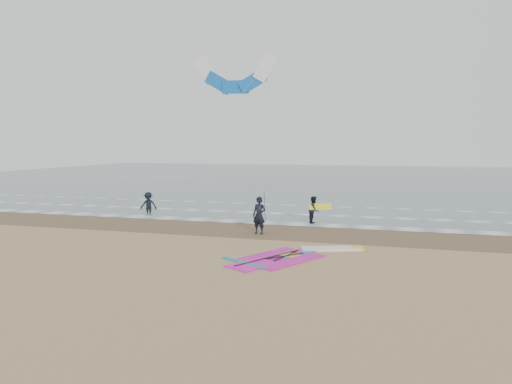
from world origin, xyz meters
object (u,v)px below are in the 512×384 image
(person_standing, at_px, (259,215))
(person_wading, at_px, (148,200))
(person_walking, at_px, (314,210))
(windsurf_rig, at_px, (295,255))
(surf_kite, at_px, (235,78))

(person_standing, height_order, person_wading, person_standing)
(person_standing, relative_size, person_walking, 1.21)
(person_walking, distance_m, person_wading, 11.64)
(windsurf_rig, bearing_deg, surf_kite, 118.46)
(windsurf_rig, distance_m, surf_kite, 16.54)
(person_standing, distance_m, person_walking, 4.60)
(windsurf_rig, height_order, surf_kite, surf_kite)
(windsurf_rig, relative_size, surf_kite, 0.58)
(person_walking, bearing_deg, windsurf_rig, -173.87)
(windsurf_rig, height_order, person_wading, person_wading)
(person_wading, relative_size, surf_kite, 0.18)
(person_walking, bearing_deg, surf_kite, 61.35)
(person_walking, height_order, surf_kite, surf_kite)
(person_standing, distance_m, person_wading, 10.61)
(windsurf_rig, relative_size, person_wading, 3.14)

